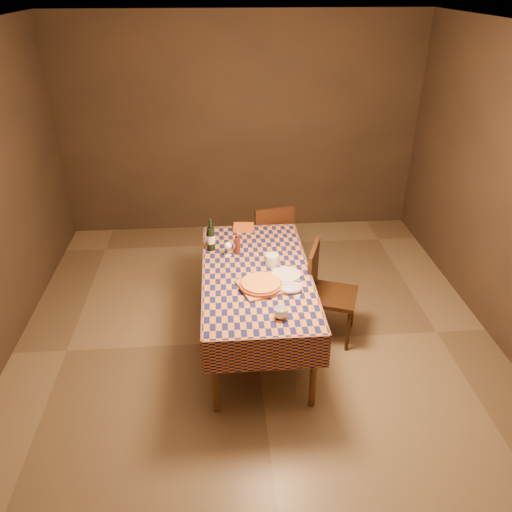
# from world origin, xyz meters

# --- Properties ---
(room) EXTENTS (5.00, 5.10, 2.70)m
(room) POSITION_xyz_m (0.00, 0.00, 1.35)
(room) COLOR brown
(room) RESTS_ON ground
(dining_table) EXTENTS (0.94, 1.84, 0.77)m
(dining_table) POSITION_xyz_m (0.00, 0.00, 0.69)
(dining_table) COLOR brown
(dining_table) RESTS_ON ground
(cutting_board) EXTENTS (0.43, 0.43, 0.02)m
(cutting_board) POSITION_xyz_m (0.02, -0.26, 0.78)
(cutting_board) COLOR #A9774F
(cutting_board) RESTS_ON dining_table
(pizza) EXTENTS (0.39, 0.39, 0.04)m
(pizza) POSITION_xyz_m (0.02, -0.26, 0.81)
(pizza) COLOR #9F411A
(pizza) RESTS_ON cutting_board
(pepper_mill) EXTENTS (0.06, 0.06, 0.21)m
(pepper_mill) POSITION_xyz_m (-0.15, 0.33, 0.87)
(pepper_mill) COLOR #491A11
(pepper_mill) RESTS_ON dining_table
(bowl) EXTENTS (0.18, 0.18, 0.04)m
(bowl) POSITION_xyz_m (-0.02, -0.19, 0.79)
(bowl) COLOR #59404A
(bowl) RESTS_ON dining_table
(wine_glass) EXTENTS (0.07, 0.07, 0.14)m
(wine_glass) POSITION_xyz_m (-0.24, 0.31, 0.87)
(wine_glass) COLOR white
(wine_glass) RESTS_ON dining_table
(wine_bottle) EXTENTS (0.10, 0.10, 0.31)m
(wine_bottle) POSITION_xyz_m (-0.39, 0.44, 0.89)
(wine_bottle) COLOR black
(wine_bottle) RESTS_ON dining_table
(deli_tub) EXTENTS (0.13, 0.13, 0.10)m
(deli_tub) POSITION_xyz_m (0.15, 0.11, 0.82)
(deli_tub) COLOR silver
(deli_tub) RESTS_ON dining_table
(takeout_container) EXTENTS (0.21, 0.16, 0.05)m
(takeout_container) POSITION_xyz_m (-0.07, 0.83, 0.80)
(takeout_container) COLOR #BB5918
(takeout_container) RESTS_ON dining_table
(white_plate) EXTENTS (0.31, 0.31, 0.01)m
(white_plate) POSITION_xyz_m (0.25, -0.07, 0.78)
(white_plate) COLOR silver
(white_plate) RESTS_ON dining_table
(tumbler) EXTENTS (0.14, 0.14, 0.08)m
(tumbler) POSITION_xyz_m (0.13, -0.67, 0.81)
(tumbler) COLOR white
(tumbler) RESTS_ON dining_table
(flour_patch) EXTENTS (0.32, 0.27, 0.00)m
(flour_patch) POSITION_xyz_m (0.21, -0.28, 0.77)
(flour_patch) COLOR silver
(flour_patch) RESTS_ON dining_table
(flour_bag) EXTENTS (0.22, 0.19, 0.06)m
(flour_bag) POSITION_xyz_m (0.25, -0.33, 0.80)
(flour_bag) COLOR #AAB2DA
(flour_bag) RESTS_ON dining_table
(chair_far) EXTENTS (0.49, 0.49, 0.93)m
(chair_far) POSITION_xyz_m (0.25, 1.08, 0.52)
(chair_far) COLOR black
(chair_far) RESTS_ON ground
(chair_right) EXTENTS (0.55, 0.54, 0.93)m
(chair_right) POSITION_xyz_m (0.63, 0.07, 0.52)
(chair_right) COLOR black
(chair_right) RESTS_ON ground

